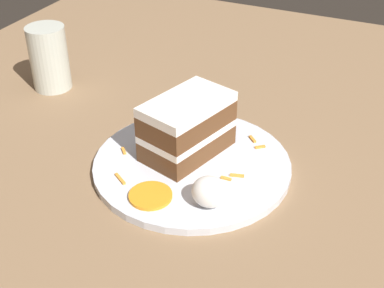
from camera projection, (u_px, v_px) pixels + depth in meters
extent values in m
plane|color=black|center=(244.00, 171.00, 0.77)|extent=(6.00, 6.00, 0.00)
cube|color=#846647|center=(244.00, 164.00, 0.76)|extent=(1.28, 1.20, 0.02)
cylinder|color=silver|center=(192.00, 165.00, 0.73)|extent=(0.27, 0.27, 0.01)
cube|color=brown|center=(187.00, 143.00, 0.74)|extent=(0.11, 0.14, 0.03)
cube|color=white|center=(187.00, 131.00, 0.73)|extent=(0.11, 0.14, 0.01)
cube|color=brown|center=(187.00, 118.00, 0.71)|extent=(0.11, 0.14, 0.03)
cube|color=white|center=(187.00, 104.00, 0.70)|extent=(0.11, 0.14, 0.01)
ellipsoid|color=white|center=(213.00, 193.00, 0.64)|extent=(0.05, 0.04, 0.04)
cylinder|color=orange|center=(150.00, 196.00, 0.66)|extent=(0.05, 0.05, 0.00)
cube|color=orange|center=(124.00, 151.00, 0.74)|extent=(0.01, 0.01, 0.00)
cube|color=orange|center=(237.00, 175.00, 0.70)|extent=(0.02, 0.01, 0.00)
cube|color=orange|center=(203.00, 184.00, 0.68)|extent=(0.01, 0.01, 0.00)
cube|color=orange|center=(120.00, 179.00, 0.69)|extent=(0.02, 0.02, 0.00)
cube|color=orange|center=(260.00, 147.00, 0.75)|extent=(0.01, 0.01, 0.00)
cube|color=orange|center=(225.00, 178.00, 0.69)|extent=(0.01, 0.00, 0.00)
cube|color=orange|center=(251.00, 139.00, 0.77)|extent=(0.01, 0.01, 0.00)
cylinder|color=beige|center=(49.00, 58.00, 0.90)|extent=(0.06, 0.06, 0.11)
cylinder|color=silver|center=(52.00, 77.00, 0.92)|extent=(0.06, 0.06, 0.04)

